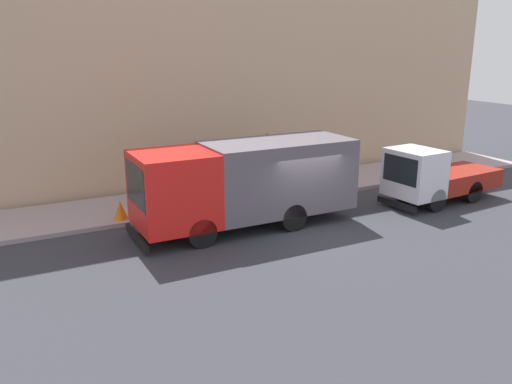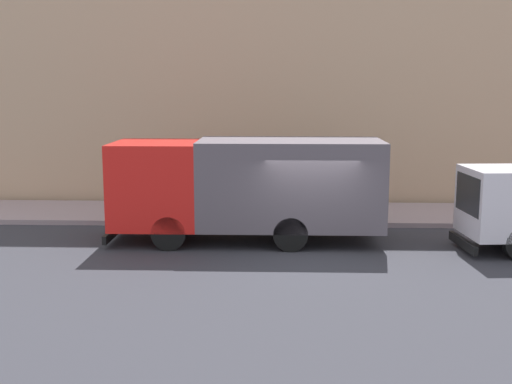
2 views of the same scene
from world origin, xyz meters
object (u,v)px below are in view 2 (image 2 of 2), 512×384
object	(u,v)px
large_utility_truck	(247,184)
pedestrian_walking	(268,183)
traffic_cone_orange	(134,208)
street_sign_post	(313,173)

from	to	relation	value
large_utility_truck	pedestrian_walking	bearing A→B (deg)	-6.23
traffic_cone_orange	street_sign_post	bearing A→B (deg)	-90.72
pedestrian_walking	street_sign_post	size ratio (longest dim) A/B	0.60
pedestrian_walking	traffic_cone_orange	world-z (taller)	pedestrian_walking
pedestrian_walking	traffic_cone_orange	xyz separation A→B (m)	(-2.42, 4.30, -0.48)
large_utility_truck	street_sign_post	world-z (taller)	large_utility_truck
traffic_cone_orange	street_sign_post	xyz separation A→B (m)	(-0.07, -5.81, 1.20)
large_utility_truck	pedestrian_walking	size ratio (longest dim) A/B	4.95
pedestrian_walking	street_sign_post	bearing A→B (deg)	-57.27
pedestrian_walking	traffic_cone_orange	size ratio (longest dim) A/B	2.29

